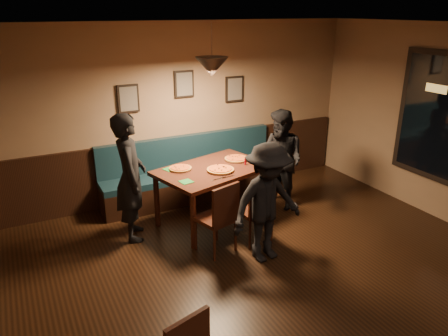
% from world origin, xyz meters
% --- Properties ---
extents(floor, '(7.00, 7.00, 0.00)m').
position_xyz_m(floor, '(0.00, 0.00, 0.00)').
color(floor, black).
rests_on(floor, ground).
extents(ceiling, '(7.00, 7.00, 0.00)m').
position_xyz_m(ceiling, '(0.00, 0.00, 2.80)').
color(ceiling, silver).
rests_on(ceiling, ground).
extents(wall_back, '(6.00, 0.00, 6.00)m').
position_xyz_m(wall_back, '(0.00, 3.50, 1.40)').
color(wall_back, '#8C704F').
rests_on(wall_back, ground).
extents(wainscot, '(5.88, 0.06, 1.00)m').
position_xyz_m(wainscot, '(0.00, 3.47, 0.50)').
color(wainscot, black).
rests_on(wainscot, ground).
extents(booth_bench, '(3.00, 0.60, 1.00)m').
position_xyz_m(booth_bench, '(0.00, 3.20, 0.50)').
color(booth_bench, '#0F232D').
rests_on(booth_bench, ground).
extents(picture_left, '(0.32, 0.04, 0.42)m').
position_xyz_m(picture_left, '(-0.90, 3.47, 1.70)').
color(picture_left, black).
rests_on(picture_left, wall_back).
extents(picture_center, '(0.32, 0.04, 0.42)m').
position_xyz_m(picture_center, '(0.00, 3.47, 1.85)').
color(picture_center, black).
rests_on(picture_center, wall_back).
extents(picture_right, '(0.32, 0.04, 0.42)m').
position_xyz_m(picture_right, '(0.90, 3.47, 1.70)').
color(picture_right, black).
rests_on(picture_right, wall_back).
extents(pendant_lamp, '(0.44, 0.44, 0.25)m').
position_xyz_m(pendant_lamp, '(-0.06, 2.32, 2.25)').
color(pendant_lamp, black).
rests_on(pendant_lamp, ceiling).
extents(dining_table, '(1.76, 1.37, 0.83)m').
position_xyz_m(dining_table, '(-0.06, 2.32, 0.42)').
color(dining_table, '#33180E').
rests_on(dining_table, floor).
extents(chair_near_left, '(0.53, 0.53, 0.97)m').
position_xyz_m(chair_near_left, '(-0.39, 1.55, 0.48)').
color(chair_near_left, black).
rests_on(chair_near_left, floor).
extents(chair_near_right, '(0.44, 0.44, 0.93)m').
position_xyz_m(chair_near_right, '(0.17, 1.56, 0.46)').
color(chair_near_right, '#321B0E').
rests_on(chair_near_right, floor).
extents(diner_left, '(0.56, 0.72, 1.74)m').
position_xyz_m(diner_left, '(-1.23, 2.40, 0.87)').
color(diner_left, black).
rests_on(diner_left, floor).
extents(diner_right, '(0.73, 0.86, 1.56)m').
position_xyz_m(diner_right, '(1.09, 2.29, 0.78)').
color(diner_right, black).
rests_on(diner_right, floor).
extents(diner_front, '(1.04, 0.67, 1.52)m').
position_xyz_m(diner_front, '(0.09, 1.10, 0.76)').
color(diner_front, black).
rests_on(diner_front, floor).
extents(pizza_a, '(0.38, 0.38, 0.04)m').
position_xyz_m(pizza_a, '(-0.49, 2.47, 0.85)').
color(pizza_a, orange).
rests_on(pizza_a, dining_table).
extents(pizza_b, '(0.44, 0.44, 0.04)m').
position_xyz_m(pizza_b, '(-0.02, 2.16, 0.86)').
color(pizza_b, '#C18524').
rests_on(pizza_b, dining_table).
extents(pizza_c, '(0.36, 0.36, 0.04)m').
position_xyz_m(pizza_c, '(0.40, 2.47, 0.85)').
color(pizza_c, gold).
rests_on(pizza_c, dining_table).
extents(soda_glass, '(0.09, 0.09, 0.16)m').
position_xyz_m(soda_glass, '(0.59, 2.04, 0.91)').
color(soda_glass, black).
rests_on(soda_glass, dining_table).
extents(tabasco_bottle, '(0.03, 0.03, 0.12)m').
position_xyz_m(tabasco_bottle, '(0.42, 2.22, 0.89)').
color(tabasco_bottle, maroon).
rests_on(tabasco_bottle, dining_table).
extents(napkin_a, '(0.20, 0.20, 0.01)m').
position_xyz_m(napkin_a, '(-0.63, 2.55, 0.84)').
color(napkin_a, '#1E712C').
rests_on(napkin_a, dining_table).
extents(napkin_b, '(0.18, 0.18, 0.01)m').
position_xyz_m(napkin_b, '(-0.60, 2.01, 0.84)').
color(napkin_b, '#1F762C').
rests_on(napkin_b, dining_table).
extents(cutlery_set, '(0.21, 0.05, 0.00)m').
position_xyz_m(cutlery_set, '(-0.11, 1.91, 0.84)').
color(cutlery_set, silver).
rests_on(cutlery_set, dining_table).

